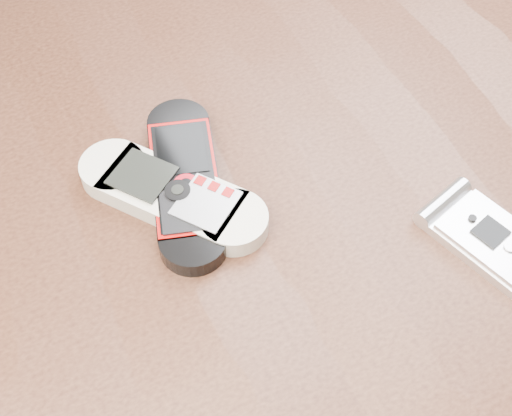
{
  "coord_description": "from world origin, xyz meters",
  "views": [
    {
      "loc": [
        -0.12,
        -0.25,
        1.14
      ],
      "look_at": [
        0.01,
        0.0,
        0.76
      ],
      "focal_mm": 50.0,
      "sensor_mm": 36.0,
      "label": 1
    }
  ],
  "objects_px": {
    "table": "(250,296)",
    "nokia_black_red": "(185,180)",
    "nokia_white": "(172,195)",
    "motorola_razr": "(491,239)"
  },
  "relations": [
    {
      "from": "nokia_black_red",
      "to": "motorola_razr",
      "type": "bearing_deg",
      "value": -22.52
    },
    {
      "from": "nokia_white",
      "to": "nokia_black_red",
      "type": "xyz_separation_m",
      "value": [
        0.01,
        0.01,
        -0.0
      ]
    },
    {
      "from": "nokia_black_red",
      "to": "nokia_white",
      "type": "bearing_deg",
      "value": -132.03
    },
    {
      "from": "table",
      "to": "motorola_razr",
      "type": "distance_m",
      "value": 0.19
    },
    {
      "from": "table",
      "to": "nokia_white",
      "type": "height_order",
      "value": "nokia_white"
    },
    {
      "from": "motorola_razr",
      "to": "nokia_white",
      "type": "bearing_deg",
      "value": 128.03
    },
    {
      "from": "nokia_white",
      "to": "motorola_razr",
      "type": "distance_m",
      "value": 0.21
    },
    {
      "from": "table",
      "to": "nokia_white",
      "type": "xyz_separation_m",
      "value": [
        -0.04,
        0.04,
        0.11
      ]
    },
    {
      "from": "table",
      "to": "nokia_black_red",
      "type": "xyz_separation_m",
      "value": [
        -0.03,
        0.04,
        0.11
      ]
    },
    {
      "from": "motorola_razr",
      "to": "nokia_black_red",
      "type": "bearing_deg",
      "value": 124.11
    }
  ]
}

